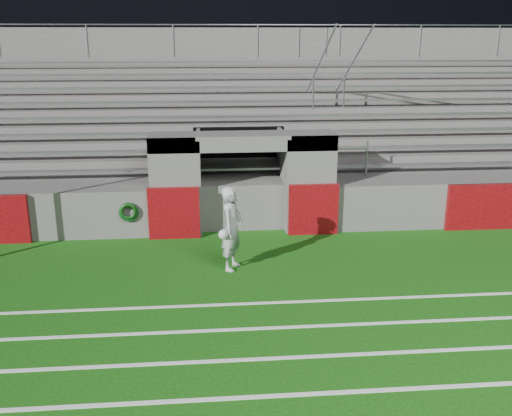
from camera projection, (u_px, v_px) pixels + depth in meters
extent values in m
plane|color=#124C0C|center=(254.00, 282.00, 12.07)|extent=(90.00, 90.00, 0.00)
cube|color=white|center=(277.00, 396.00, 8.26)|extent=(28.00, 0.09, 0.01)
cube|color=white|center=(270.00, 359.00, 9.21)|extent=(28.00, 0.09, 0.01)
cube|color=white|center=(264.00, 328.00, 10.16)|extent=(28.00, 0.09, 0.01)
cube|color=white|center=(258.00, 303.00, 11.12)|extent=(28.00, 0.09, 0.01)
cube|color=#565451|center=(174.00, 184.00, 14.88)|extent=(1.20, 1.00, 2.60)
cube|color=#565451|center=(310.00, 181.00, 15.18)|extent=(1.20, 1.00, 2.60)
cube|color=black|center=(239.00, 170.00, 16.67)|extent=(2.60, 0.20, 2.50)
cube|color=#565451|center=(199.00, 180.00, 15.52)|extent=(0.10, 2.20, 2.50)
cube|color=#565451|center=(283.00, 178.00, 15.72)|extent=(0.10, 2.20, 2.50)
cube|color=#565451|center=(243.00, 141.00, 14.71)|extent=(4.80, 1.00, 0.40)
cube|color=#565451|center=(235.00, 158.00, 18.75)|extent=(26.00, 8.00, 0.20)
cube|color=#565451|center=(235.00, 177.00, 18.93)|extent=(26.00, 8.00, 1.05)
cube|color=#5C070B|center=(174.00, 213.00, 14.53)|extent=(1.30, 0.15, 1.35)
cube|color=#5C070B|center=(313.00, 209.00, 14.84)|extent=(1.30, 0.15, 1.35)
cube|color=#5C070B|center=(486.00, 207.00, 15.24)|extent=(2.20, 0.15, 1.25)
cube|color=gray|center=(241.00, 168.00, 15.86)|extent=(23.00, 0.28, 0.06)
cube|color=#565451|center=(239.00, 163.00, 16.68)|extent=(24.00, 0.75, 0.38)
cube|color=gray|center=(239.00, 150.00, 16.47)|extent=(23.00, 0.28, 0.06)
cube|color=#565451|center=(237.00, 152.00, 17.34)|extent=(24.00, 0.75, 0.76)
cube|color=gray|center=(237.00, 132.00, 17.07)|extent=(23.00, 0.28, 0.06)
cube|color=#565451|center=(236.00, 141.00, 18.00)|extent=(24.00, 0.75, 1.14)
cube|color=gray|center=(236.00, 116.00, 17.68)|extent=(23.00, 0.28, 0.06)
cube|color=#565451|center=(235.00, 131.00, 18.66)|extent=(24.00, 0.75, 1.52)
cube|color=gray|center=(234.00, 101.00, 18.29)|extent=(23.00, 0.28, 0.06)
cube|color=#565451|center=(233.00, 122.00, 19.32)|extent=(24.00, 0.75, 1.90)
cube|color=gray|center=(233.00, 87.00, 18.89)|extent=(23.00, 0.28, 0.06)
cube|color=#565451|center=(232.00, 114.00, 19.98)|extent=(24.00, 0.75, 2.28)
cube|color=gray|center=(232.00, 74.00, 19.50)|extent=(23.00, 0.28, 0.06)
cube|color=#565451|center=(231.00, 106.00, 20.64)|extent=(24.00, 0.75, 2.66)
cube|color=gray|center=(231.00, 62.00, 20.10)|extent=(23.00, 0.28, 0.06)
cube|color=#565451|center=(230.00, 102.00, 21.27)|extent=(26.00, 0.60, 5.29)
cylinder|color=#A5A8AD|center=(331.00, 159.00, 15.73)|extent=(0.05, 0.05, 1.00)
cylinder|color=#A5A8AD|center=(313.00, 93.00, 18.15)|extent=(0.05, 0.05, 1.00)
cylinder|color=#A5A8AD|center=(299.00, 42.00, 20.57)|extent=(0.05, 0.05, 1.00)
cylinder|color=#A5A8AD|center=(314.00, 77.00, 18.01)|extent=(0.05, 6.02, 3.08)
cylinder|color=#A5A8AD|center=(367.00, 158.00, 15.82)|extent=(0.05, 0.05, 1.00)
cylinder|color=#A5A8AD|center=(344.00, 92.00, 18.24)|extent=(0.05, 0.05, 1.00)
cylinder|color=#A5A8AD|center=(326.00, 42.00, 20.66)|extent=(0.05, 0.05, 1.00)
cylinder|color=#A5A8AD|center=(345.00, 76.00, 18.09)|extent=(0.05, 6.02, 3.08)
cylinder|color=#A5A8AD|center=(87.00, 41.00, 19.93)|extent=(0.05, 0.05, 1.10)
cylinder|color=#A5A8AD|center=(174.00, 41.00, 20.18)|extent=(0.05, 0.05, 1.10)
cylinder|color=#A5A8AD|center=(258.00, 41.00, 20.43)|extent=(0.05, 0.05, 1.10)
cylinder|color=#A5A8AD|center=(340.00, 41.00, 20.68)|extent=(0.05, 0.05, 1.10)
cylinder|color=#A5A8AD|center=(420.00, 41.00, 20.94)|extent=(0.05, 0.05, 1.10)
cylinder|color=#A5A8AD|center=(498.00, 41.00, 21.19)|extent=(0.05, 0.05, 1.10)
cylinder|color=#A5A8AD|center=(230.00, 25.00, 20.19)|extent=(24.00, 0.05, 0.05)
imported|color=#A8ADB1|center=(232.00, 228.00, 12.54)|extent=(0.69, 0.81, 1.89)
sphere|color=silver|center=(223.00, 234.00, 12.29)|extent=(0.22, 0.22, 0.22)
torus|color=#0C401A|center=(129.00, 212.00, 14.43)|extent=(0.51, 0.09, 0.51)
torus|color=#0B380C|center=(128.00, 211.00, 14.37)|extent=(0.42, 0.08, 0.42)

